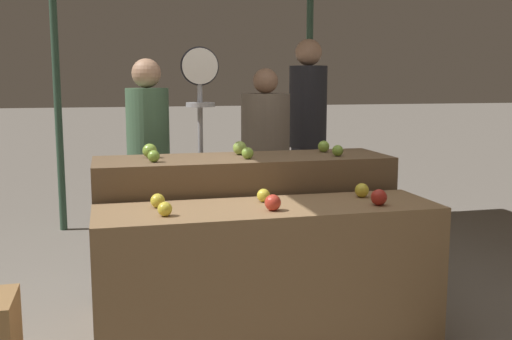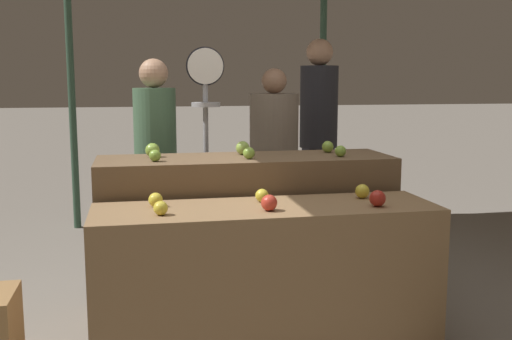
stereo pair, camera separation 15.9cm
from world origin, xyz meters
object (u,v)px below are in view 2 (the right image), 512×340
at_px(produce_scale, 206,115).
at_px(person_vendor_at_scale, 156,151).
at_px(person_customer_left, 319,123).
at_px(person_customer_right, 274,151).

height_order(produce_scale, person_vendor_at_scale, produce_scale).
xyz_separation_m(produce_scale, person_vendor_at_scale, (-0.34, 0.30, -0.28)).
xyz_separation_m(produce_scale, person_customer_left, (1.16, 1.08, -0.15)).
distance_m(produce_scale, person_vendor_at_scale, 0.53).
relative_size(produce_scale, person_vendor_at_scale, 1.05).
bearing_deg(person_customer_left, produce_scale, 29.41).
xyz_separation_m(person_customer_left, person_customer_right, (-0.53, -0.47, -0.19)).
bearing_deg(person_customer_right, produce_scale, 36.44).
relative_size(person_vendor_at_scale, person_customer_left, 0.88).
relative_size(produce_scale, person_customer_right, 1.09).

